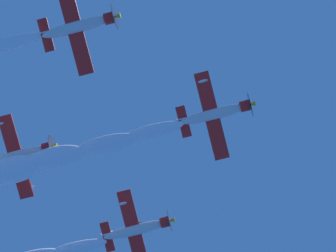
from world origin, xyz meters
name	(u,v)px	position (x,y,z in m)	size (l,w,h in m)	color
airplane_lead	(216,113)	(3.55, -4.11, 59.72)	(7.71, 8.17, 3.26)	silver
airplane_left_wingman	(138,229)	(-2.43, 9.03, 58.63)	(7.70, 8.16, 3.35)	silver
airplane_right_wingman	(79,26)	(-10.27, -10.90, 59.35)	(7.72, 8.24, 2.98)	silver
airplane_slot_tail	(20,155)	(-15.17, 3.28, 60.61)	(7.72, 8.28, 2.97)	silver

